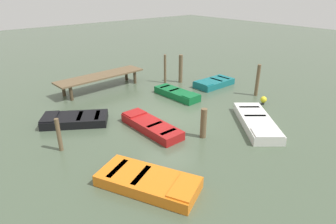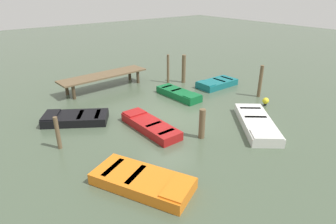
# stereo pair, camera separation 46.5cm
# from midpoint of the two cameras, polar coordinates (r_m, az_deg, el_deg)

# --- Properties ---
(ground_plane) EXTENTS (80.00, 80.00, 0.00)m
(ground_plane) POSITION_cam_midpoint_polar(r_m,az_deg,el_deg) (14.58, -0.91, -1.26)
(ground_plane) COLOR #475642
(dock_segment) EXTENTS (5.92, 1.80, 0.95)m
(dock_segment) POSITION_cam_midpoint_polar(r_m,az_deg,el_deg) (19.02, -13.98, 6.83)
(dock_segment) COLOR brown
(dock_segment) RESTS_ON ground_plane
(rowboat_black) EXTENTS (3.34, 2.85, 0.46)m
(rowboat_black) POSITION_cam_midpoint_polar(r_m,az_deg,el_deg) (14.76, -18.99, -1.40)
(rowboat_black) COLOR black
(rowboat_black) RESTS_ON ground_plane
(rowboat_orange) EXTENTS (2.83, 3.71, 0.46)m
(rowboat_orange) POSITION_cam_midpoint_polar(r_m,az_deg,el_deg) (9.85, -5.25, -13.67)
(rowboat_orange) COLOR orange
(rowboat_orange) RESTS_ON ground_plane
(rowboat_teal) EXTENTS (2.78, 1.39, 0.46)m
(rowboat_teal) POSITION_cam_midpoint_polar(r_m,az_deg,el_deg) (19.50, 8.46, 5.80)
(rowboat_teal) COLOR #14666B
(rowboat_teal) RESTS_ON ground_plane
(rowboat_white) EXTENTS (3.55, 3.92, 0.46)m
(rowboat_white) POSITION_cam_midpoint_polar(r_m,az_deg,el_deg) (14.28, 16.42, -1.91)
(rowboat_white) COLOR silver
(rowboat_white) RESTS_ON ground_plane
(rowboat_green) EXTENTS (1.15, 3.11, 0.46)m
(rowboat_green) POSITION_cam_midpoint_polar(r_m,az_deg,el_deg) (17.31, 1.04, 3.69)
(rowboat_green) COLOR #0F602D
(rowboat_green) RESTS_ON ground_plane
(rowboat_red) EXTENTS (1.16, 3.47, 0.46)m
(rowboat_red) POSITION_cam_midpoint_polar(r_m,az_deg,el_deg) (13.38, -4.45, -2.75)
(rowboat_red) COLOR maroon
(rowboat_red) RESTS_ON ground_plane
(mooring_piling_center) EXTENTS (0.27, 0.27, 1.37)m
(mooring_piling_center) POSITION_cam_midpoint_polar(r_m,az_deg,el_deg) (12.57, 6.05, -2.26)
(mooring_piling_center) COLOR brown
(mooring_piling_center) RESTS_ON ground_plane
(mooring_piling_mid_right) EXTENTS (0.17, 0.17, 1.97)m
(mooring_piling_mid_right) POSITION_cam_midpoint_polar(r_m,az_deg,el_deg) (19.73, -1.28, 8.60)
(mooring_piling_mid_right) COLOR brown
(mooring_piling_mid_right) RESTS_ON ground_plane
(mooring_piling_far_left) EXTENTS (0.21, 0.21, 1.94)m
(mooring_piling_far_left) POSITION_cam_midpoint_polar(r_m,az_deg,el_deg) (18.07, 16.76, 6.08)
(mooring_piling_far_left) COLOR brown
(mooring_piling_far_left) RESTS_ON ground_plane
(mooring_piling_near_left) EXTENTS (0.17, 0.17, 1.43)m
(mooring_piling_near_left) POSITION_cam_midpoint_polar(r_m,az_deg,el_deg) (12.40, -21.98, -4.26)
(mooring_piling_near_left) COLOR brown
(mooring_piling_near_left) RESTS_ON ground_plane
(mooring_piling_far_right) EXTENTS (0.27, 0.27, 1.93)m
(mooring_piling_far_right) POSITION_cam_midpoint_polar(r_m,az_deg,el_deg) (19.86, 1.86, 8.63)
(mooring_piling_far_right) COLOR brown
(mooring_piling_far_right) RESTS_ON ground_plane
(marker_buoy) EXTENTS (0.36, 0.36, 0.48)m
(marker_buoy) POSITION_cam_midpoint_polar(r_m,az_deg,el_deg) (16.98, 17.80, 2.35)
(marker_buoy) COLOR #262626
(marker_buoy) RESTS_ON ground_plane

